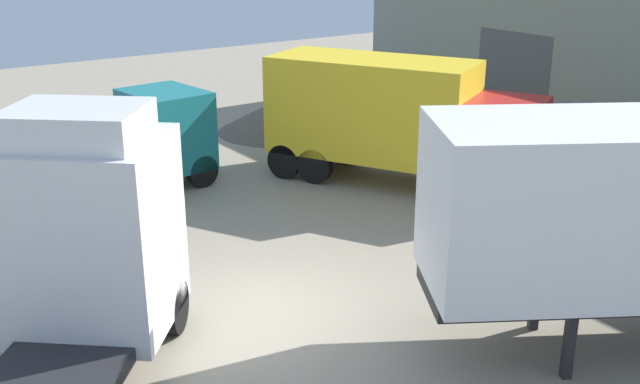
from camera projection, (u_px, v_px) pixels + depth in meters
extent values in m
plane|color=gray|center=(259.00, 308.00, 14.56)|extent=(60.00, 60.00, 0.00)
cube|color=#4C5156|center=(512.00, 84.00, 26.26)|extent=(3.20, 0.08, 3.60)
cube|color=silver|center=(94.00, 234.00, 12.54)|extent=(3.45, 3.46, 3.29)
cube|color=silver|center=(76.00, 126.00, 11.71)|extent=(2.64, 2.69, 0.60)
cube|color=black|center=(114.00, 175.00, 13.42)|extent=(1.43, 1.64, 1.18)
cylinder|color=black|center=(57.00, 302.00, 13.75)|extent=(0.94, 0.87, 0.98)
cylinder|color=black|center=(174.00, 307.00, 13.56)|extent=(0.94, 0.87, 0.98)
cube|color=#232326|center=(569.00, 348.00, 12.13)|extent=(0.22, 0.22, 1.11)
cube|color=#232326|center=(535.00, 301.00, 13.63)|extent=(0.22, 0.22, 1.11)
cube|color=red|center=(504.00, 142.00, 19.83)|extent=(2.79, 3.01, 2.20)
cube|color=black|center=(541.00, 132.00, 19.31)|extent=(1.00, 1.82, 0.88)
cube|color=yellow|center=(372.00, 107.00, 21.29)|extent=(6.22, 4.79, 2.78)
cylinder|color=black|center=(526.00, 173.00, 20.89)|extent=(1.05, 0.74, 1.02)
cylinder|color=black|center=(508.00, 195.00, 19.13)|extent=(1.05, 0.74, 1.02)
cylinder|color=black|center=(346.00, 148.00, 23.27)|extent=(1.05, 0.74, 1.02)
cylinder|color=black|center=(315.00, 166.00, 21.51)|extent=(1.05, 0.74, 1.02)
cylinder|color=black|center=(318.00, 144.00, 23.70)|extent=(1.05, 0.74, 1.02)
cylinder|color=black|center=(285.00, 161.00, 21.94)|extent=(1.05, 0.74, 1.02)
cube|color=#197075|center=(166.00, 129.00, 21.31)|extent=(2.58, 2.14, 2.20)
cube|color=black|center=(193.00, 110.00, 21.75)|extent=(2.01, 0.29, 0.88)
cube|color=black|center=(51.00, 186.00, 19.45)|extent=(2.91, 5.29, 0.20)
cube|color=#232326|center=(135.00, 148.00, 20.79)|extent=(2.40, 0.37, 1.10)
cylinder|color=black|center=(164.00, 155.00, 22.70)|extent=(0.39, 0.95, 0.93)
cylinder|color=black|center=(202.00, 171.00, 21.22)|extent=(0.39, 0.95, 0.93)
cylinder|color=black|center=(1.00, 190.00, 19.67)|extent=(0.39, 0.95, 0.93)
cylinder|color=black|center=(32.00, 211.00, 18.19)|extent=(0.39, 0.95, 0.93)
cone|color=#565147|center=(279.00, 115.00, 26.94)|extent=(4.50, 4.50, 1.19)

